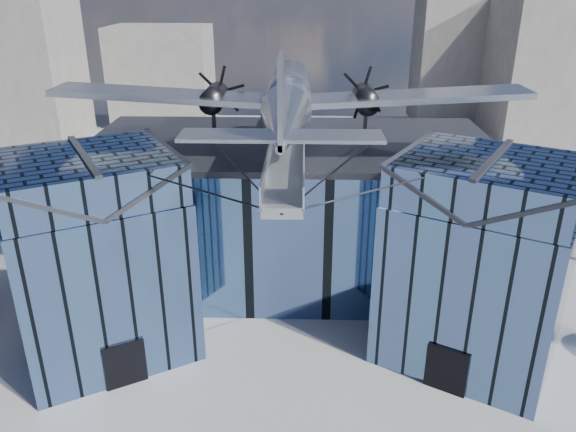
{
  "coord_description": "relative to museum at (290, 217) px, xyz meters",
  "views": [
    {
      "loc": [
        0.87,
        -28.57,
        20.16
      ],
      "look_at": [
        0.0,
        2.0,
        7.2
      ],
      "focal_mm": 35.0,
      "sensor_mm": 36.0,
      "label": 1
    }
  ],
  "objects": [
    {
      "name": "bg_towers",
      "position": [
        1.45,
        44.67,
        4.47
      ],
      "size": [
        77.0,
        24.5,
        26.0
      ],
      "color": "slate",
      "rests_on": "ground"
    },
    {
      "name": "ground_plane",
      "position": [
        -0.0,
        -5.82,
        -5.54
      ],
      "size": [
        120.0,
        120.0,
        0.0
      ],
      "primitive_type": "plane",
      "color": "gray"
    },
    {
      "name": "museum",
      "position": [
        0.0,
        0.0,
        0.0
      ],
      "size": [
        32.88,
        24.5,
        17.6
      ],
      "color": "#496795",
      "rests_on": "ground"
    }
  ]
}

